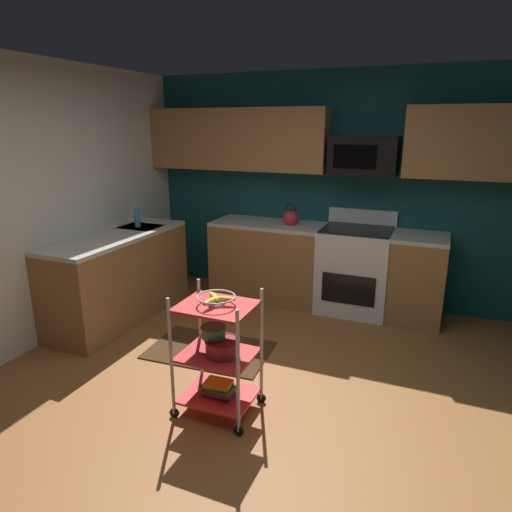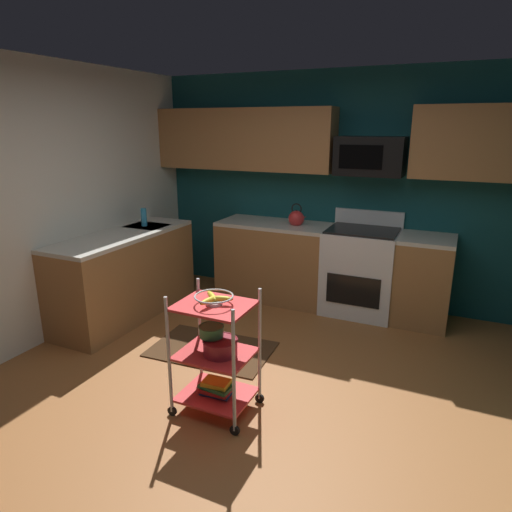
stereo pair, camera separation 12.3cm
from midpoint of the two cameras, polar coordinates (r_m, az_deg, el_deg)
floor at (r=3.58m, az=-2.07°, el=-18.37°), size 4.40×4.80×0.04m
wall_back at (r=5.29m, az=8.96°, el=8.35°), size 4.52×0.06×2.60m
wall_left at (r=4.44m, az=-29.52°, el=4.92°), size 0.06×4.80×2.60m
counter_run at (r=4.99m, az=-2.35°, el=-1.80°), size 3.50×2.34×0.92m
oven_range at (r=5.09m, az=11.73°, el=-1.64°), size 0.76×0.65×1.10m
upper_cabinets at (r=5.08m, az=7.75°, el=14.30°), size 4.40×0.33×0.70m
microwave at (r=4.96m, az=12.79°, el=12.27°), size 0.70×0.39×0.40m
rolling_cart at (r=3.27m, az=-5.99°, el=-12.29°), size 0.58×0.43×0.91m
fruit_bowl at (r=3.09m, az=-6.22°, el=-5.39°), size 0.27×0.27×0.07m
mixing_bowl_large at (r=3.23m, az=-5.36°, el=-11.41°), size 0.25×0.25×0.11m
mixing_bowl_small at (r=3.23m, az=-6.53°, el=-9.47°), size 0.18×0.18×0.08m
book_stack at (r=3.41m, az=-5.85°, el=-16.32°), size 0.25×0.17×0.11m
kettle at (r=5.14m, az=3.72°, el=4.84°), size 0.21×0.18×0.26m
dish_soap_bottle at (r=5.19m, az=-15.46°, el=4.66°), size 0.06×0.06×0.20m
floor_rug at (r=4.29m, az=-6.74°, el=-11.74°), size 1.14×0.77×0.01m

